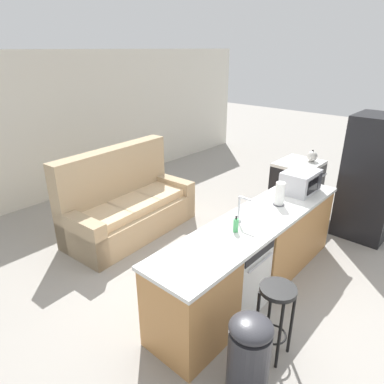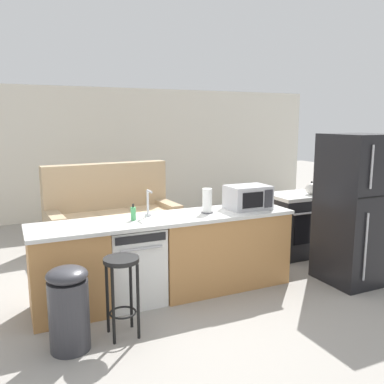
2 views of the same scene
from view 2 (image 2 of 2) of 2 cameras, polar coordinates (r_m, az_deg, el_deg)
name	(u,v)px [view 2 (image 2 of 2)]	position (r m, az deg, el deg)	size (l,w,h in m)	color
ground_plane	(156,296)	(4.71, -5.09, -14.39)	(24.00, 24.00, 0.00)	gray
wall_back	(99,153)	(8.45, -12.95, 5.35)	(10.00, 0.06, 2.60)	silver
kitchen_counter	(175,258)	(4.63, -2.35, -9.19)	(2.94, 0.66, 0.90)	#B77F47
dishwasher	(133,264)	(4.48, -8.23, -9.95)	(0.58, 0.61, 0.84)	white
stove_range	(295,224)	(6.13, 14.22, -4.41)	(0.76, 0.68, 0.90)	black
refrigerator	(355,209)	(5.25, 21.94, -2.24)	(0.72, 0.73, 1.79)	black
microwave	(248,197)	(4.90, 7.85, -0.72)	(0.50, 0.37, 0.28)	#B7B7BC
sink_faucet	(148,205)	(4.47, -6.16, -1.81)	(0.07, 0.18, 0.30)	silver
paper_towel_roll	(207,201)	(4.64, 2.12, -1.26)	(0.14, 0.14, 0.28)	#4C4C51
soap_bottle	(133,213)	(4.34, -8.25, -3.00)	(0.06, 0.06, 0.18)	#4CB266
kettle	(312,189)	(6.04, 16.43, 0.45)	(0.21, 0.17, 0.19)	silver
bar_stool	(122,280)	(3.77, -9.82, -12.03)	(0.32, 0.32, 0.74)	black
trash_bin	(69,308)	(3.72, -16.91, -15.28)	(0.35, 0.35, 0.74)	#333338
couch	(112,219)	(6.61, -11.23, -3.77)	(2.06, 1.04, 1.27)	tan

